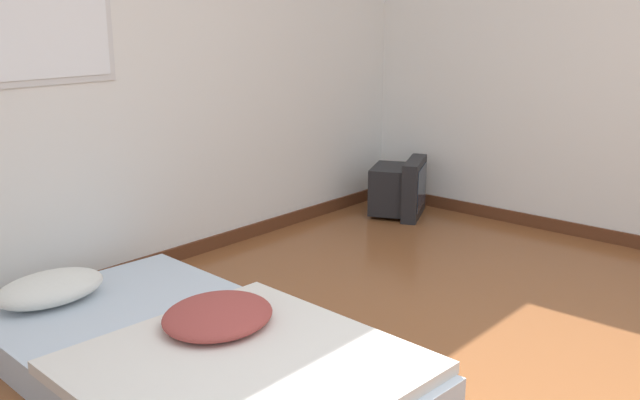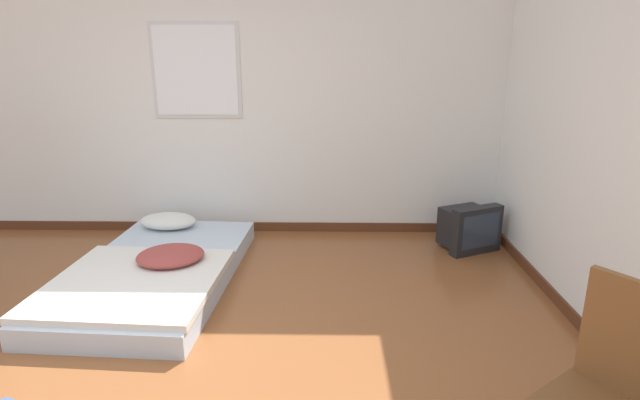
# 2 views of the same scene
# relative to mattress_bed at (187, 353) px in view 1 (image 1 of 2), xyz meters

# --- Properties ---
(wall_back) EXTENTS (7.76, 0.08, 2.60)m
(wall_back) POSITION_rel_mattress_bed_xyz_m (0.33, 1.24, 1.18)
(wall_back) COLOR white
(wall_back) RESTS_ON ground_plane
(mattress_bed) EXTENTS (1.26, 2.11, 0.30)m
(mattress_bed) POSITION_rel_mattress_bed_xyz_m (0.00, 0.00, 0.00)
(mattress_bed) COLOR silver
(mattress_bed) RESTS_ON ground_plane
(crt_tv) EXTENTS (0.56, 0.52, 0.43)m
(crt_tv) POSITION_rel_mattress_bed_xyz_m (2.64, 0.76, 0.10)
(crt_tv) COLOR black
(crt_tv) RESTS_ON ground_plane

